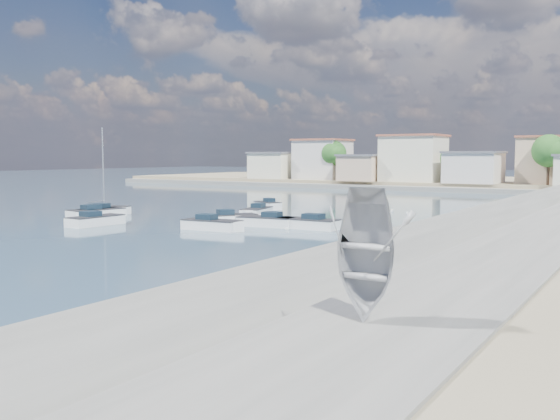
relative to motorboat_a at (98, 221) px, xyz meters
name	(u,v)px	position (x,y,z in m)	size (l,w,h in m)	color
ground	(424,207)	(17.49, 33.56, -0.38)	(400.00, 400.00, 0.00)	#2C4558
seawall_walkway	(560,235)	(35.99, 6.56, 0.52)	(5.00, 90.00, 1.80)	slate
breakwater	(390,234)	(24.39, 6.25, -0.21)	(2.00, 31.02, 0.35)	black
far_shore_land	(518,184)	(17.49, 85.56, 0.32)	(160.00, 40.00, 1.40)	gray
far_shore_quay	(490,191)	(17.49, 64.56, 0.02)	(160.00, 2.50, 0.80)	slate
shore_trees	(544,154)	(25.83, 61.68, 5.84)	(74.56, 38.32, 7.92)	#38281E
motorboat_a	(98,221)	(0.00, 0.00, 0.00)	(2.16, 5.67, 1.48)	white
motorboat_b	(233,219)	(9.13, 7.31, 0.00)	(4.29, 4.81, 1.48)	white
motorboat_c	(305,224)	(16.35, 7.47, 0.00)	(6.02, 2.10, 1.48)	white
motorboat_d	(264,222)	(12.62, 6.98, 0.00)	(5.63, 2.65, 1.48)	white
motorboat_e	(99,213)	(-5.47, 4.97, 0.00)	(3.21, 6.18, 1.48)	white
motorboat_f	(266,206)	(3.21, 21.60, 0.00)	(4.23, 3.06, 1.48)	white
motorboat_g	(256,213)	(7.14, 13.73, 0.00)	(2.88, 5.38, 1.48)	white
motorboat_h	(215,225)	(10.78, 2.56, 0.00)	(5.55, 2.37, 1.48)	white
sailboat	(106,211)	(-6.10, 6.44, 0.03)	(2.68, 6.65, 9.00)	white
mooring_buoys	(376,229)	(21.86, 9.55, -0.33)	(14.13, 34.87, 0.33)	white
overturned_dinghy	(365,309)	(35.49, -22.69, 1.75)	(3.50, 1.64, 0.66)	#A5A8AD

